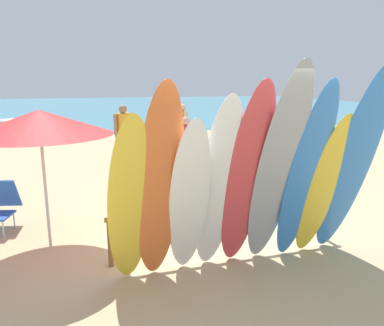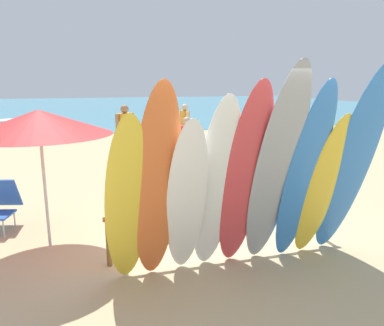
# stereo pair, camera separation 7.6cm
# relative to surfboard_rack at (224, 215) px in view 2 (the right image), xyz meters

# --- Properties ---
(ground) EXTENTS (60.00, 60.00, 0.00)m
(ground) POSITION_rel_surfboard_rack_xyz_m (0.00, 14.00, -0.54)
(ground) COLOR tan
(ocean_water) EXTENTS (60.00, 40.00, 0.02)m
(ocean_water) POSITION_rel_surfboard_rack_xyz_m (0.00, 32.73, -0.53)
(ocean_water) COLOR teal
(ocean_water) RESTS_ON ground
(surfboard_rack) EXTENTS (3.33, 0.07, 0.68)m
(surfboard_rack) POSITION_rel_surfboard_rack_xyz_m (0.00, 0.00, 0.00)
(surfboard_rack) COLOR brown
(surfboard_rack) RESTS_ON ground
(surfboard_yellow_0) EXTENTS (0.55, 0.77, 2.09)m
(surfboard_yellow_0) POSITION_rel_surfboard_rack_xyz_m (-1.41, -0.64, 0.50)
(surfboard_yellow_0) COLOR yellow
(surfboard_yellow_0) RESTS_ON ground
(surfboard_orange_1) EXTENTS (0.59, 0.83, 2.41)m
(surfboard_orange_1) POSITION_rel_surfboard_rack_xyz_m (-1.08, -0.67, 0.66)
(surfboard_orange_1) COLOR orange
(surfboard_orange_1) RESTS_ON ground
(surfboard_white_2) EXTENTS (0.53, 0.87, 2.03)m
(surfboard_white_2) POSITION_rel_surfboard_rack_xyz_m (-0.74, -0.65, 0.47)
(surfboard_white_2) COLOR white
(surfboard_white_2) RESTS_ON ground
(surfboard_white_3) EXTENTS (0.55, 0.80, 2.26)m
(surfboard_white_3) POSITION_rel_surfboard_rack_xyz_m (-0.37, -0.62, 0.59)
(surfboard_white_3) COLOR white
(surfboard_white_3) RESTS_ON ground
(surfboard_red_4) EXTENTS (0.56, 0.86, 2.42)m
(surfboard_red_4) POSITION_rel_surfboard_rack_xyz_m (-0.01, -0.65, 0.67)
(surfboard_red_4) COLOR #D13D42
(surfboard_red_4) RESTS_ON ground
(surfboard_grey_5) EXTENTS (0.58, 0.97, 2.62)m
(surfboard_grey_5) POSITION_rel_surfboard_rack_xyz_m (0.36, -0.73, 0.77)
(surfboard_grey_5) COLOR #999EA3
(surfboard_grey_5) RESTS_ON ground
(surfboard_blue_6) EXTENTS (0.55, 0.86, 2.42)m
(surfboard_blue_6) POSITION_rel_surfboard_rack_xyz_m (0.76, -0.71, 0.67)
(surfboard_blue_6) COLOR #337AD1
(surfboard_blue_6) RESTS_ON ground
(surfboard_yellow_7) EXTENTS (0.60, 0.79, 2.03)m
(surfboard_yellow_7) POSITION_rel_surfboard_rack_xyz_m (1.09, -0.64, 0.47)
(surfboard_yellow_7) COLOR yellow
(surfboard_yellow_7) RESTS_ON ground
(surfboard_blue_8) EXTENTS (0.63, 1.04, 2.59)m
(surfboard_blue_8) POSITION_rel_surfboard_rack_xyz_m (1.42, -0.74, 0.76)
(surfboard_blue_8) COLOR #337AD1
(surfboard_blue_8) RESTS_ON ground
(beachgoer_photographing) EXTENTS (0.42, 0.61, 1.62)m
(beachgoer_photographing) POSITION_rel_surfboard_rack_xyz_m (1.50, 7.57, 0.39)
(beachgoer_photographing) COLOR beige
(beachgoer_photographing) RESTS_ON ground
(beachgoer_by_water) EXTENTS (0.57, 0.42, 1.73)m
(beachgoer_by_water) POSITION_rel_surfboard_rack_xyz_m (-0.70, 5.96, 0.46)
(beachgoer_by_water) COLOR #9E704C
(beachgoer_by_water) RESTS_ON ground
(beachgoer_strolling) EXTENTS (0.57, 0.28, 1.54)m
(beachgoer_strolling) POSITION_rel_surfboard_rack_xyz_m (0.56, 3.94, 0.35)
(beachgoer_strolling) COLOR tan
(beachgoer_strolling) RESTS_ON ground
(beach_chair_blue) EXTENTS (0.66, 0.80, 0.81)m
(beach_chair_blue) POSITION_rel_surfboard_rack_xyz_m (-3.22, 1.80, -0.11)
(beach_chair_blue) COLOR #B7B7BC
(beach_chair_blue) RESTS_ON ground
(beach_umbrella) EXTENTS (1.98, 1.98, 2.00)m
(beach_umbrella) POSITION_rel_surfboard_rack_xyz_m (-2.41, 0.87, 1.28)
(beach_umbrella) COLOR silver
(beach_umbrella) RESTS_ON ground
(distant_boat) EXTENTS (4.99, 1.74, 0.40)m
(distant_boat) POSITION_rel_surfboard_rack_xyz_m (-5.12, 18.00, -0.36)
(distant_boat) COLOR silver
(distant_boat) RESTS_ON ground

